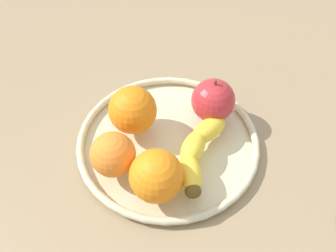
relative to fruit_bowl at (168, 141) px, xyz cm
name	(u,v)px	position (x,y,z in cm)	size (l,w,h in cm)	color
ground_plane	(168,151)	(0.00, 0.00, -2.92)	(155.44, 155.44, 4.00)	#957D5A
fruit_bowl	(168,141)	(0.00, 0.00, 0.00)	(30.36, 30.36, 1.80)	beige
banana	(197,151)	(1.85, 5.80, 2.62)	(16.99, 6.58, 3.47)	yellow
apple	(213,100)	(-7.62, 4.84, 4.58)	(7.39, 7.39, 8.19)	#BB2A31
orange_back_left	(134,108)	(-0.44, -6.27, 4.84)	(7.92, 7.92, 7.92)	orange
orange_front_right	(113,154)	(8.67, -5.06, 4.31)	(6.86, 6.86, 6.86)	orange
orange_front_left	(156,176)	(9.68, 2.53, 4.76)	(7.75, 7.75, 7.75)	orange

